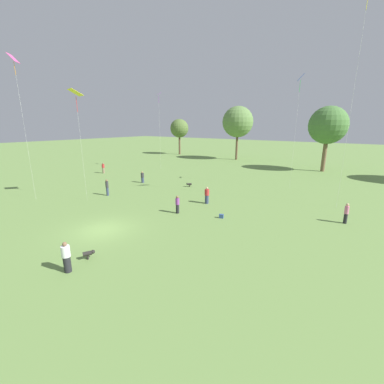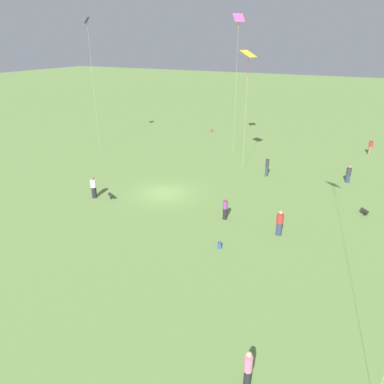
% 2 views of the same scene
% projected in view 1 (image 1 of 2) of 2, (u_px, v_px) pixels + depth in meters
% --- Properties ---
extents(ground_plane, '(240.00, 240.00, 0.00)m').
position_uv_depth(ground_plane, '(103.00, 230.00, 20.04)').
color(ground_plane, '#6B8E47').
extents(tree_0, '(4.89, 4.89, 9.42)m').
position_uv_depth(tree_0, '(179.00, 128.00, 68.97)').
color(tree_0, brown).
rests_on(tree_0, ground_plane).
extents(tree_1, '(6.91, 6.91, 12.01)m').
position_uv_depth(tree_1, '(238.00, 122.00, 57.92)').
color(tree_1, brown).
rests_on(tree_1, ground_plane).
extents(tree_2, '(6.28, 6.28, 11.01)m').
position_uv_depth(tree_2, '(328.00, 125.00, 43.10)').
color(tree_2, brown).
rests_on(tree_2, ground_plane).
extents(person_0, '(0.56, 0.56, 1.80)m').
position_uv_depth(person_0, '(66.00, 257.00, 14.15)').
color(person_0, '#232328').
rests_on(person_0, ground_plane).
extents(person_1, '(0.57, 0.57, 1.62)m').
position_uv_depth(person_1, '(142.00, 177.00, 36.12)').
color(person_1, '#333D5B').
rests_on(person_1, ground_plane).
extents(person_2, '(0.55, 0.55, 1.76)m').
position_uv_depth(person_2, '(103.00, 168.00, 43.15)').
color(person_2, '#847056').
rests_on(person_2, ground_plane).
extents(person_3, '(0.34, 0.34, 1.90)m').
position_uv_depth(person_3, '(107.00, 187.00, 29.51)').
color(person_3, '#333D5B').
rests_on(person_3, ground_plane).
extents(person_7, '(0.45, 0.45, 1.74)m').
position_uv_depth(person_7, '(346.00, 213.00, 21.16)').
color(person_7, '#232328').
rests_on(person_7, ground_plane).
extents(person_8, '(0.51, 0.51, 1.68)m').
position_uv_depth(person_8, '(177.00, 205.00, 23.61)').
color(person_8, '#232328').
rests_on(person_8, ground_plane).
extents(person_9, '(0.56, 0.56, 1.77)m').
position_uv_depth(person_9, '(207.00, 195.00, 26.54)').
color(person_9, '#333D5B').
rests_on(person_9, ground_plane).
extents(kite_0, '(1.00, 1.17, 13.71)m').
position_uv_depth(kite_0, '(300.00, 82.00, 30.23)').
color(kite_0, blue).
rests_on(kite_0, ground_plane).
extents(kite_3, '(1.46, 1.36, 11.33)m').
position_uv_depth(kite_3, '(76.00, 95.00, 25.15)').
color(kite_3, yellow).
rests_on(kite_3, ground_plane).
extents(kite_4, '(1.27, 1.28, 14.61)m').
position_uv_depth(kite_4, '(14.00, 64.00, 24.97)').
color(kite_4, '#E54C99').
rests_on(kite_4, ground_plane).
extents(kite_5, '(1.22, 1.20, 13.32)m').
position_uv_depth(kite_5, '(159.00, 97.00, 44.28)').
color(kite_5, purple).
rests_on(kite_5, ground_plane).
extents(dog_0, '(0.62, 0.62, 0.51)m').
position_uv_depth(dog_0, '(189.00, 184.00, 33.85)').
color(dog_0, black).
rests_on(dog_0, ground_plane).
extents(dog_1, '(0.50, 0.70, 0.55)m').
position_uv_depth(dog_1, '(89.00, 253.00, 15.62)').
color(dog_1, black).
rests_on(dog_1, ground_plane).
extents(picnic_bag_0, '(0.44, 0.34, 0.36)m').
position_uv_depth(picnic_bag_0, '(221.00, 216.00, 22.53)').
color(picnic_bag_0, '#33518C').
rests_on(picnic_bag_0, ground_plane).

